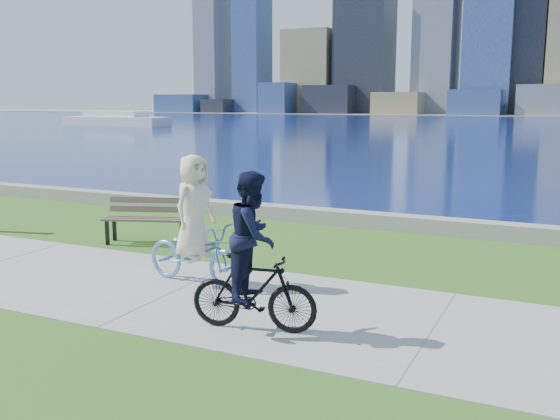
# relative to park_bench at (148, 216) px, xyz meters

# --- Properties ---
(ground) EXTENTS (320.00, 320.00, 0.00)m
(ground) POSITION_rel_park_bench_xyz_m (2.49, -2.66, -0.57)
(ground) COLOR #2A5516
(ground) RESTS_ON ground
(concrete_path) EXTENTS (80.00, 3.50, 0.02)m
(concrete_path) POSITION_rel_park_bench_xyz_m (2.49, -2.66, -0.56)
(concrete_path) COLOR gray
(concrete_path) RESTS_ON ground
(seawall) EXTENTS (90.00, 0.50, 0.35)m
(seawall) POSITION_rel_park_bench_xyz_m (2.49, 3.54, -0.40)
(seawall) COLOR gray
(seawall) RESTS_ON ground
(bay_water) EXTENTS (320.00, 131.00, 0.01)m
(bay_water) POSITION_rel_park_bench_xyz_m (2.49, 69.34, -0.57)
(bay_water) COLOR #0D1C53
(bay_water) RESTS_ON ground
(far_shore) EXTENTS (320.00, 30.00, 0.12)m
(far_shore) POSITION_rel_park_bench_xyz_m (2.49, 127.34, -0.51)
(far_shore) COLOR slate
(far_shore) RESTS_ON ground
(ferry_near) EXTENTS (12.80, 3.66, 1.74)m
(ferry_near) POSITION_rel_park_bench_xyz_m (-39.90, 46.63, 0.15)
(ferry_near) COLOR silver
(ferry_near) RESTS_ON ground
(park_bench) EXTENTS (1.91, 1.18, 0.94)m
(park_bench) POSITION_rel_park_bench_xyz_m (0.00, 0.00, 0.00)
(park_bench) COLOR black
(park_bench) RESTS_ON ground
(cyclist_woman) EXTENTS (0.91, 1.99, 2.11)m
(cyclist_woman) POSITION_rel_park_bench_xyz_m (2.56, -2.15, 0.23)
(cyclist_woman) COLOR #588FD7
(cyclist_woman) RESTS_ON ground
(cyclist_man) EXTENTS (0.78, 1.73, 2.08)m
(cyclist_man) POSITION_rel_park_bench_xyz_m (4.39, -3.60, 0.32)
(cyclist_man) COLOR black
(cyclist_man) RESTS_ON ground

